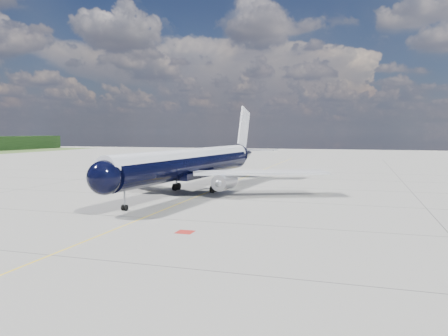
# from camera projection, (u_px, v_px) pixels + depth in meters

# --- Properties ---
(ground) EXTENTS (320.00, 320.00, 0.00)m
(ground) POSITION_uv_depth(u_px,v_px,m) (233.00, 182.00, 80.36)
(ground) COLOR gray
(ground) RESTS_ON ground
(taxiway_centerline) EXTENTS (0.16, 160.00, 0.01)m
(taxiway_centerline) POSITION_uv_depth(u_px,v_px,m) (225.00, 185.00, 75.59)
(taxiway_centerline) COLOR yellow
(taxiway_centerline) RESTS_ON ground
(red_marking) EXTENTS (1.60, 1.60, 0.01)m
(red_marking) POSITION_uv_depth(u_px,v_px,m) (185.00, 232.00, 40.26)
(red_marking) COLOR maroon
(red_marking) RESTS_ON ground
(main_airliner) EXTENTS (40.55, 49.60, 14.33)m
(main_airliner) POSITION_uv_depth(u_px,v_px,m) (194.00, 163.00, 67.40)
(main_airliner) COLOR black
(main_airliner) RESTS_ON ground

